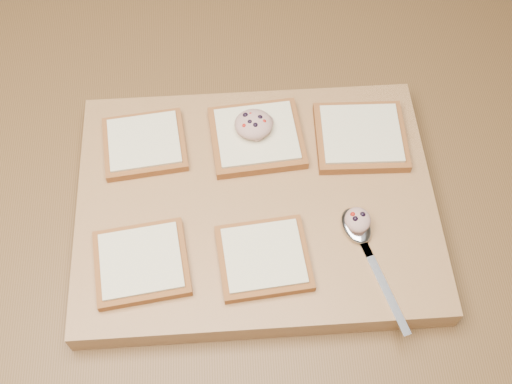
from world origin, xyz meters
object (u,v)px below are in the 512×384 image
cutting_board (256,205)px  bread_far_center (257,137)px  spoon (360,234)px  tuna_salad_dollop (254,124)px

cutting_board → bread_far_center: size_ratio=3.54×
spoon → cutting_board: bearing=152.9°
cutting_board → spoon: size_ratio=2.66×
tuna_salad_dollop → spoon: bearing=-52.7°
cutting_board → spoon: spoon is taller
cutting_board → spoon: (0.13, -0.07, 0.03)m
cutting_board → tuna_salad_dollop: tuna_salad_dollop is taller
bread_far_center → tuna_salad_dollop: bearing=121.3°
tuna_salad_dollop → cutting_board: bearing=-91.9°
tuna_salad_dollop → spoon: size_ratio=0.30×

